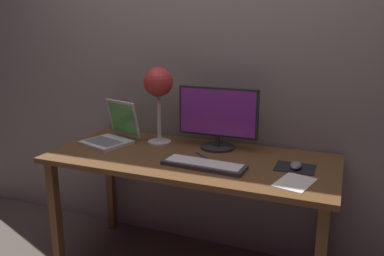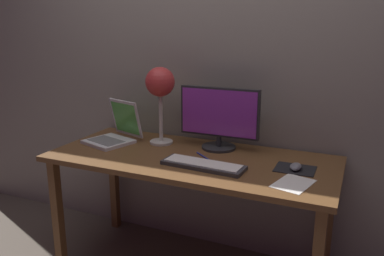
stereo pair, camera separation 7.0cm
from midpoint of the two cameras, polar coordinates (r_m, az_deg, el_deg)
The scene contains 10 objects.
back_wall at distance 2.47m, azimuth 2.54°, elevation 11.13°, with size 4.80×0.06×2.60m, color gray.
desk at distance 2.24m, azimuth -1.06°, elevation -6.07°, with size 1.60×0.70×0.74m.
monitor at distance 2.31m, azimuth 2.92°, elevation 1.68°, with size 0.48×0.20×0.37m.
keyboard_main at distance 2.05m, azimuth 0.75°, elevation -5.32°, with size 0.45×0.17×0.03m.
laptop at distance 2.52m, azimuth -11.98°, elevation -0.43°, with size 0.33×0.36×0.25m.
desk_lamp at distance 2.38m, azimuth -5.75°, elevation 6.04°, with size 0.18×0.18×0.47m.
mousepad at distance 2.09m, azimuth 13.79°, elevation -5.61°, with size 0.20×0.16×0.00m, color black.
mouse at distance 2.08m, azimuth 13.88°, elevation -5.28°, with size 0.06×0.10×0.03m, color slate.
paper_sheet_near_mouse at distance 1.91m, azimuth 13.66°, elevation -7.65°, with size 0.15×0.21×0.00m, color white.
pen at distance 2.21m, azimuth 0.62°, elevation -4.06°, with size 0.01×0.01×0.14m, color #2633A5.
Camera 1 is at (0.78, -1.94, 1.46)m, focal length 36.81 mm.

